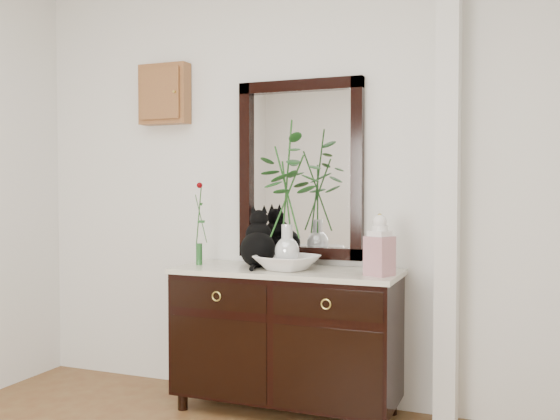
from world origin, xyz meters
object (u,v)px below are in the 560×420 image
at_px(ginger_jar, 380,244).
at_px(lotus_bowl, 287,263).
at_px(sideboard, 286,332).
at_px(cat, 258,238).

bearing_deg(ginger_jar, lotus_bowl, 176.47).
bearing_deg(sideboard, lotus_bowl, -63.61).
bearing_deg(sideboard, cat, 167.83).
xyz_separation_m(cat, ginger_jar, (0.77, -0.12, -0.00)).
distance_m(lotus_bowl, ginger_jar, 0.57).
bearing_deg(ginger_jar, cat, 171.25).
xyz_separation_m(sideboard, cat, (-0.20, 0.04, 0.55)).
relative_size(sideboard, cat, 3.80).
bearing_deg(cat, lotus_bowl, -39.91).
bearing_deg(sideboard, ginger_jar, -7.54).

